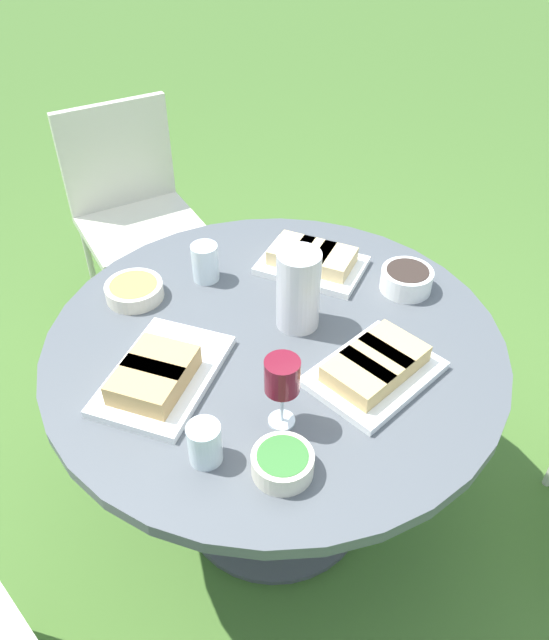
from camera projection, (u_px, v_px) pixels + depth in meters
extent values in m
plane|color=#446B2B|center=(274.00, 498.00, 2.04)|extent=(40.00, 40.00, 0.00)
cylinder|color=#4C4C51|center=(274.00, 497.00, 2.04)|extent=(0.59, 0.59, 0.02)
cylinder|color=#4C4C51|center=(274.00, 430.00, 1.82)|extent=(0.11, 0.11, 0.65)
cylinder|color=#4C5156|center=(274.00, 343.00, 1.60)|extent=(1.17, 1.17, 0.03)
cube|color=beige|center=(142.00, 229.00, 2.46)|extent=(0.48, 0.50, 0.04)
cube|color=beige|center=(117.00, 156.00, 2.44)|extent=(0.10, 0.44, 0.42)
cylinder|color=beige|center=(119.00, 316.00, 2.42)|extent=(0.03, 0.03, 0.43)
cylinder|color=beige|center=(211.00, 286.00, 2.56)|extent=(0.03, 0.03, 0.43)
cylinder|color=beige|center=(91.00, 267.00, 2.66)|extent=(0.03, 0.03, 0.43)
cylinder|color=beige|center=(176.00, 243.00, 2.81)|extent=(0.03, 0.03, 0.43)
cylinder|color=silver|center=(298.00, 290.00, 1.56)|extent=(0.11, 0.11, 0.22)
cone|color=silver|center=(292.00, 249.00, 1.54)|extent=(0.03, 0.03, 0.03)
cylinder|color=silver|center=(282.00, 420.00, 1.37)|extent=(0.06, 0.06, 0.01)
cylinder|color=silver|center=(282.00, 405.00, 1.34)|extent=(0.01, 0.01, 0.10)
cylinder|color=maroon|center=(282.00, 376.00, 1.28)|extent=(0.08, 0.08, 0.08)
cube|color=white|center=(312.00, 265.00, 1.81)|extent=(0.35, 0.35, 0.02)
cube|color=#E0C184|center=(291.00, 251.00, 1.81)|extent=(0.16, 0.16, 0.04)
cube|color=#E0C184|center=(312.00, 256.00, 1.79)|extent=(0.16, 0.16, 0.04)
cube|color=#E0C184|center=(334.00, 262.00, 1.77)|extent=(0.16, 0.16, 0.04)
cube|color=white|center=(164.00, 375.00, 1.47)|extent=(0.41, 0.39, 0.02)
cube|color=tan|center=(146.00, 386.00, 1.39)|extent=(0.19, 0.19, 0.05)
cube|color=tan|center=(162.00, 364.00, 1.45)|extent=(0.19, 0.19, 0.05)
cube|color=white|center=(374.00, 373.00, 1.47)|extent=(0.32, 0.36, 0.02)
cube|color=tan|center=(394.00, 350.00, 1.49)|extent=(0.17, 0.15, 0.05)
cube|color=tan|center=(376.00, 364.00, 1.45)|extent=(0.17, 0.15, 0.05)
cube|color=tan|center=(357.00, 378.00, 1.42)|extent=(0.17, 0.15, 0.05)
cylinder|color=beige|center=(134.00, 291.00, 1.70)|extent=(0.16, 0.16, 0.04)
cylinder|color=#E0C147|center=(134.00, 287.00, 1.69)|extent=(0.13, 0.13, 0.02)
cylinder|color=beige|center=(283.00, 463.00, 1.26)|extent=(0.13, 0.13, 0.05)
cylinder|color=#387533|center=(283.00, 459.00, 1.25)|extent=(0.11, 0.11, 0.02)
cylinder|color=white|center=(406.00, 280.00, 1.72)|extent=(0.14, 0.14, 0.06)
cylinder|color=#2D231E|center=(407.00, 274.00, 1.71)|extent=(0.12, 0.12, 0.03)
cylinder|color=silver|center=(205.00, 443.00, 1.27)|extent=(0.07, 0.07, 0.10)
cylinder|color=silver|center=(205.00, 262.00, 1.74)|extent=(0.08, 0.08, 0.11)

